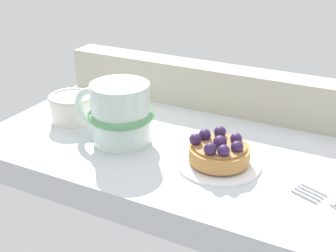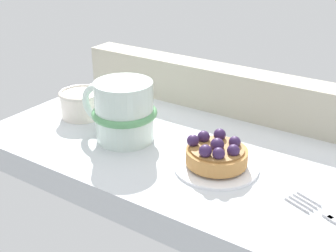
{
  "view_description": "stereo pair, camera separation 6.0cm",
  "coord_description": "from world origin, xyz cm",
  "px_view_note": "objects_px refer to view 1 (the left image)",
  "views": [
    {
      "loc": [
        20.24,
        -53.01,
        30.12
      ],
      "look_at": [
        -4.65,
        -4.31,
        4.19
      ],
      "focal_mm": 46.21,
      "sensor_mm": 36.0,
      "label": 1
    },
    {
      "loc": [
        25.46,
        -49.97,
        30.12
      ],
      "look_at": [
        -4.65,
        -4.31,
        4.19
      ],
      "focal_mm": 46.21,
      "sensor_mm": 36.0,
      "label": 2
    }
  ],
  "objects_px": {
    "coffee_mug": "(120,113)",
    "sugar_bowl": "(72,107)",
    "raspberry_tart": "(219,150)",
    "dessert_plate": "(219,162)"
  },
  "relations": [
    {
      "from": "raspberry_tart",
      "to": "coffee_mug",
      "type": "xyz_separation_m",
      "value": [
        -0.16,
        0.0,
        0.02
      ]
    },
    {
      "from": "raspberry_tart",
      "to": "sugar_bowl",
      "type": "xyz_separation_m",
      "value": [
        -0.27,
        0.03,
        0.0
      ]
    },
    {
      "from": "coffee_mug",
      "to": "sugar_bowl",
      "type": "distance_m",
      "value": 0.12
    },
    {
      "from": "sugar_bowl",
      "to": "raspberry_tart",
      "type": "bearing_deg",
      "value": -5.7
    },
    {
      "from": "raspberry_tart",
      "to": "dessert_plate",
      "type": "bearing_deg",
      "value": 14.42
    },
    {
      "from": "raspberry_tart",
      "to": "sugar_bowl",
      "type": "relative_size",
      "value": 1.13
    },
    {
      "from": "dessert_plate",
      "to": "raspberry_tart",
      "type": "height_order",
      "value": "raspberry_tart"
    },
    {
      "from": "raspberry_tart",
      "to": "sugar_bowl",
      "type": "distance_m",
      "value": 0.27
    },
    {
      "from": "sugar_bowl",
      "to": "dessert_plate",
      "type": "bearing_deg",
      "value": -5.66
    },
    {
      "from": "coffee_mug",
      "to": "sugar_bowl",
      "type": "xyz_separation_m",
      "value": [
        -0.11,
        0.03,
        -0.02
      ]
    }
  ]
}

